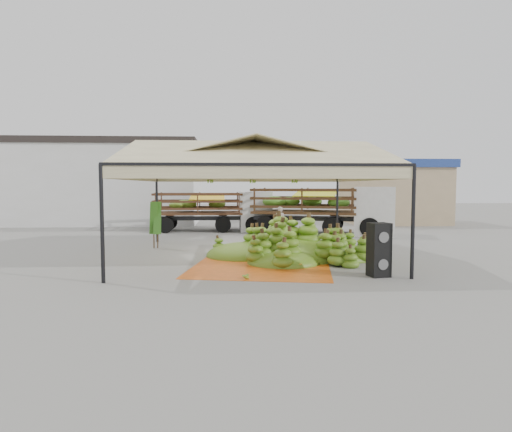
{
  "coord_description": "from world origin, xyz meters",
  "views": [
    {
      "loc": [
        -0.77,
        -14.89,
        2.45
      ],
      "look_at": [
        0.2,
        1.5,
        1.3
      ],
      "focal_mm": 30.0,
      "sensor_mm": 36.0,
      "label": 1
    }
  ],
  "objects": [
    {
      "name": "tarp_right",
      "position": [
        1.55,
        0.86,
        0.01
      ],
      "size": [
        4.37,
        4.52,
        0.01
      ],
      "primitive_type": "cube",
      "rotation": [
        0.0,
        0.0,
        -0.19
      ],
      "color": "red",
      "rests_on": "ground"
    },
    {
      "name": "hand_yellow_b",
      "position": [
        1.22,
        -2.28,
        0.11
      ],
      "size": [
        0.51,
        0.42,
        0.22
      ],
      "primitive_type": "ellipsoid",
      "rotation": [
        0.0,
        0.0,
        0.05
      ],
      "color": "#B59224",
      "rests_on": "ground"
    },
    {
      "name": "building_tan",
      "position": [
        10.0,
        13.0,
        2.07
      ],
      "size": [
        6.3,
        5.3,
        4.1
      ],
      "color": "tan",
      "rests_on": "ground"
    },
    {
      "name": "speaker_stack",
      "position": [
        3.23,
        -3.63,
        0.73
      ],
      "size": [
        0.6,
        0.55,
        1.46
      ],
      "rotation": [
        0.0,
        0.0,
        0.19
      ],
      "color": "black",
      "rests_on": "ground"
    },
    {
      "name": "banana_heap",
      "position": [
        1.36,
        -0.4,
        0.64
      ],
      "size": [
        7.45,
        6.87,
        1.29
      ],
      "primitive_type": "ellipsoid",
      "rotation": [
        0.0,
        0.0,
        0.39
      ],
      "color": "#4B7518",
      "rests_on": "ground"
    },
    {
      "name": "ground",
      "position": [
        0.0,
        0.0,
        0.0
      ],
      "size": [
        90.0,
        90.0,
        0.0
      ],
      "primitive_type": "plane",
      "color": "slate",
      "rests_on": "ground"
    },
    {
      "name": "vendor",
      "position": [
        1.57,
        5.48,
        0.73
      ],
      "size": [
        0.56,
        0.39,
        1.47
      ],
      "primitive_type": "imported",
      "rotation": [
        0.0,
        0.0,
        3.21
      ],
      "color": "gray",
      "rests_on": "ground"
    },
    {
      "name": "canopy_tent",
      "position": [
        0.0,
        0.0,
        3.3
      ],
      "size": [
        8.1,
        8.1,
        4.0
      ],
      "color": "black",
      "rests_on": "ground"
    },
    {
      "name": "hand_red_a",
      "position": [
        2.36,
        -1.07,
        0.1
      ],
      "size": [
        0.48,
        0.41,
        0.2
      ],
      "primitive_type": "ellipsoid",
      "rotation": [
        0.0,
        0.0,
        0.1
      ],
      "color": "#581D14",
      "rests_on": "ground"
    },
    {
      "name": "banana_leaves",
      "position": [
        -3.7,
        2.34,
        0.0
      ],
      "size": [
        0.96,
        1.36,
        3.7
      ],
      "primitive_type": null,
      "color": "#367A20",
      "rests_on": "ground"
    },
    {
      "name": "truck_left",
      "position": [
        -1.46,
        8.56,
        1.33
      ],
      "size": [
        6.32,
        2.32,
        2.15
      ],
      "rotation": [
        0.0,
        0.0,
        0.02
      ],
      "color": "#462617",
      "rests_on": "ground"
    },
    {
      "name": "truck_right",
      "position": [
        4.21,
        6.78,
        1.49
      ],
      "size": [
        7.42,
        4.36,
        2.41
      ],
      "rotation": [
        0.0,
        0.0,
        -0.3
      ],
      "color": "#4D3419",
      "rests_on": "ground"
    },
    {
      "name": "hanging_bunches",
      "position": [
        0.01,
        0.29,
        2.62
      ],
      "size": [
        3.24,
        0.24,
        0.2
      ],
      "color": "#4E821B",
      "rests_on": "ground"
    },
    {
      "name": "hand_green",
      "position": [
        -0.45,
        -3.7,
        0.09
      ],
      "size": [
        0.47,
        0.42,
        0.19
      ],
      "primitive_type": "ellipsoid",
      "rotation": [
        0.0,
        0.0,
        -0.22
      ],
      "color": "#4D6E16",
      "rests_on": "ground"
    },
    {
      "name": "tarp_left",
      "position": [
        0.14,
        -2.12,
        0.01
      ],
      "size": [
        4.74,
        4.58,
        0.01
      ],
      "primitive_type": "cube",
      "rotation": [
        0.0,
        0.0,
        -0.18
      ],
      "color": "orange",
      "rests_on": "ground"
    },
    {
      "name": "hand_yellow_a",
      "position": [
        1.65,
        -1.37,
        0.1
      ],
      "size": [
        0.52,
        0.46,
        0.2
      ],
      "primitive_type": "ellipsoid",
      "rotation": [
        0.0,
        0.0,
        -0.24
      ],
      "color": "gold",
      "rests_on": "ground"
    },
    {
      "name": "building_white",
      "position": [
        -10.0,
        14.0,
        2.71
      ],
      "size": [
        14.3,
        6.3,
        5.4
      ],
      "color": "silver",
      "rests_on": "ground"
    },
    {
      "name": "hand_red_b",
      "position": [
        3.7,
        -1.4,
        0.09
      ],
      "size": [
        0.51,
        0.5,
        0.18
      ],
      "primitive_type": "ellipsoid",
      "rotation": [
        0.0,
        0.0,
        0.66
      ],
      "color": "#592314",
      "rests_on": "ground"
    }
  ]
}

